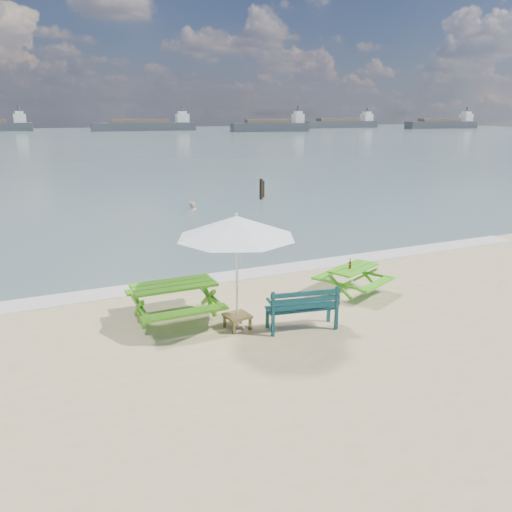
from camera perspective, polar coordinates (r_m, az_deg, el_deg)
name	(u,v)px	position (r m, az deg, el deg)	size (l,w,h in m)	color
sea	(55,140)	(93.07, -21.95, 12.15)	(300.00, 300.00, 0.00)	slate
foam_strip	(222,277)	(13.98, -3.92, -2.42)	(22.00, 0.90, 0.01)	silver
picnic_table_left	(175,303)	(11.13, -9.29, -5.30)	(1.80, 2.00, 0.85)	#4CAD1A
picnic_table_right	(353,280)	(12.90, 11.02, -2.76)	(1.97, 2.05, 0.69)	#45B41B
park_bench	(302,316)	(10.67, 5.24, -6.85)	(1.56, 0.76, 0.92)	#0E373C
side_table	(237,321)	(10.67, -2.15, -7.46)	(0.56, 0.56, 0.32)	brown
patio_umbrella	(236,227)	(10.03, -2.27, 3.35)	(2.78, 2.78, 2.44)	silver
beer_bottle	(350,265)	(12.61, 10.69, -1.07)	(0.07, 0.07, 0.26)	#8E5614
swimmer	(192,218)	(24.05, -7.29, 4.30)	(0.59, 0.39, 1.61)	tan
mooring_pilings	(262,191)	(26.98, 0.68, 7.45)	(0.57, 0.77, 1.30)	black
cargo_ships	(247,125)	(143.87, -1.00, 14.69)	(149.53, 37.45, 4.40)	#373B41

